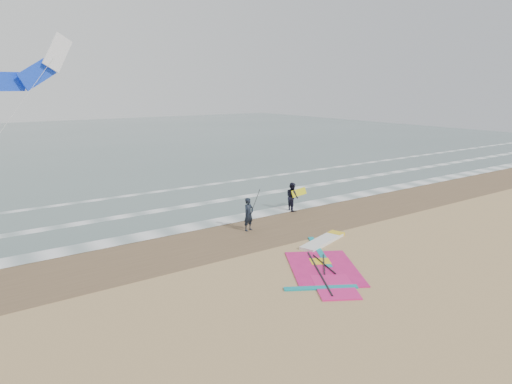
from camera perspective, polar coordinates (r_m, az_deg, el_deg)
ground at (r=17.72m, az=9.91°, el=-9.91°), size 120.00×120.00×0.00m
sea_water at (r=60.95m, az=-23.84°, el=5.52°), size 120.00×80.00×0.02m
wet_sand_band at (r=22.07m, az=-1.14°, el=-5.02°), size 120.00×5.00×0.01m
foam_waterline at (r=25.72m, az=-6.67°, el=-2.41°), size 120.00×9.15×0.02m
windsurf_rig at (r=18.75m, az=8.60°, el=-8.41°), size 6.10×5.77×0.15m
person_standing at (r=22.08m, az=-0.93°, el=-2.81°), size 0.67×0.53×1.63m
person_walking at (r=25.70m, az=4.55°, el=-0.58°), size 0.74×0.88×1.62m
held_pole at (r=22.14m, az=-0.29°, el=-1.75°), size 0.17×0.86×1.82m
carried_kiteboard at (r=25.83m, az=5.39°, el=-0.04°), size 1.30×0.51×0.39m
surf_kite at (r=25.35m, az=-29.07°, el=13.59°), size 7.06×4.23×8.22m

